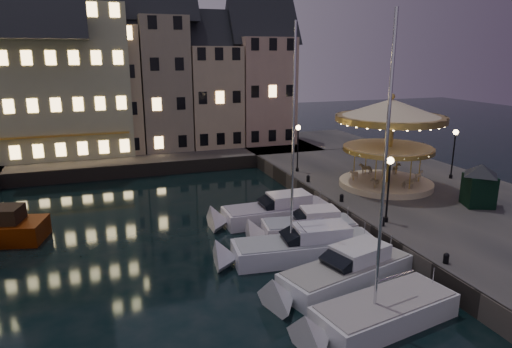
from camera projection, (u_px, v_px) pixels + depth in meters
name	position (u px, v px, depth m)	size (l,w,h in m)	color
ground	(286.00, 264.00, 25.78)	(160.00, 160.00, 0.00)	black
quay_east	(422.00, 198.00, 35.55)	(16.00, 56.00, 1.30)	#474442
quay_north	(115.00, 159.00, 48.61)	(44.00, 12.00, 1.30)	#474442
quaywall_e	(330.00, 209.00, 33.00)	(0.15, 44.00, 1.30)	#47423A
quaywall_n	(139.00, 171.00, 43.78)	(48.00, 0.15, 1.30)	#47423A
streetlamp_b	(389.00, 180.00, 27.96)	(0.44, 0.44, 4.17)	black
streetlamp_c	(298.00, 141.00, 40.28)	(0.44, 0.44, 4.17)	black
streetlamp_d	(454.00, 147.00, 37.95)	(0.44, 0.44, 4.17)	black
bollard_a	(446.00, 258.00, 22.91)	(0.30, 0.30, 0.57)	black
bollard_b	(382.00, 221.00, 27.93)	(0.30, 0.30, 0.57)	black
bollard_c	(342.00, 197.00, 32.49)	(0.30, 0.30, 0.57)	black
bollard_d	(308.00, 178.00, 37.51)	(0.30, 0.30, 0.57)	black
townhouse_nb	(46.00, 86.00, 46.56)	(6.16, 8.00, 13.80)	gray
townhouse_nc	(108.00, 80.00, 48.36)	(6.82, 8.00, 14.80)	tan
townhouse_nd	(162.00, 75.00, 50.06)	(5.50, 8.00, 15.80)	gray
townhouse_ne	(211.00, 87.00, 52.19)	(6.16, 8.00, 12.80)	tan
townhouse_nf	(260.00, 82.00, 53.99)	(6.82, 8.00, 13.80)	tan
hotel_corner	(45.00, 71.00, 46.19)	(17.60, 9.00, 16.80)	#BCC396
motorboat_a	(375.00, 316.00, 19.75)	(7.76, 3.75, 12.85)	silver
motorboat_b	(341.00, 275.00, 23.20)	(8.50, 4.44, 2.15)	silver
motorboat_c	(298.00, 248.00, 26.31)	(9.44, 3.35, 12.48)	silver
motorboat_d	(302.00, 229.00, 29.28)	(6.99, 3.18, 2.15)	silver
motorboat_e	(271.00, 213.00, 32.19)	(8.61, 2.56, 2.15)	silver
carousel	(390.00, 126.00, 35.10)	(8.36, 8.36, 7.32)	#CBB990
ticket_kiosk	(480.00, 178.00, 31.17)	(2.89, 2.89, 3.39)	black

